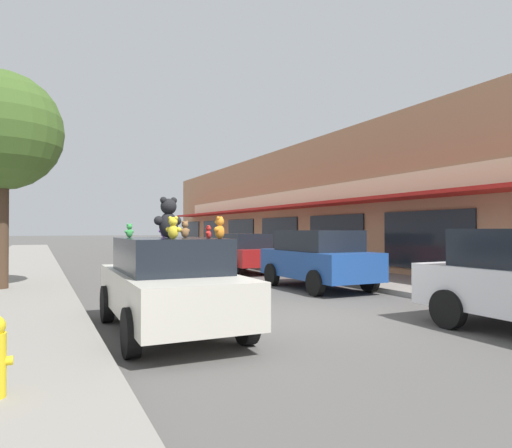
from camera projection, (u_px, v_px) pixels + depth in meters
ground_plane at (301, 318)px, 9.05m from camera, size 260.00×260.00×0.00m
sidewalk_far at (489, 297)px, 11.43m from camera, size 3.26×90.00×0.15m
storefront_row at (359, 208)px, 27.12m from camera, size 12.23×36.41×6.11m
plush_art_car at (169, 283)px, 7.83m from camera, size 1.97×4.30×1.62m
teddy_bear_giant at (168, 218)px, 8.18m from camera, size 0.55×0.37×0.73m
teddy_bear_orange at (220, 228)px, 7.21m from camera, size 0.25×0.24×0.36m
teddy_bear_green at (129, 231)px, 8.35m from camera, size 0.19×0.15×0.26m
teddy_bear_brown at (185, 229)px, 8.23m from camera, size 0.23×0.17×0.31m
teddy_bear_yellow at (173, 228)px, 7.10m from camera, size 0.25×0.23×0.35m
teddy_bear_purple at (164, 230)px, 8.76m from camera, size 0.21×0.14×0.28m
teddy_bear_red at (208, 232)px, 7.48m from camera, size 0.14×0.16×0.22m
parked_car_far_center at (318, 258)px, 13.55m from camera, size 1.99×4.03×1.74m
parked_car_far_right at (240, 251)px, 18.77m from camera, size 1.85×4.30×1.59m
street_tree at (1, 132)px, 12.51m from camera, size 3.27×3.27×5.97m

